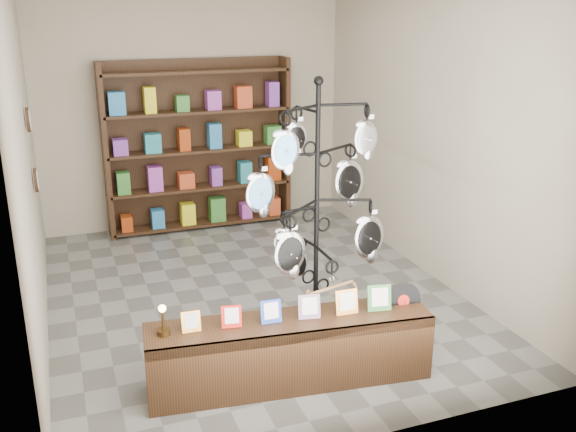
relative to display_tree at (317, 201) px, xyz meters
name	(u,v)px	position (x,y,z in m)	size (l,w,h in m)	color
ground	(252,294)	(-0.18, 1.26, -1.35)	(5.00, 5.00, 0.00)	slate
room_envelope	(249,116)	(-0.18, 1.26, 0.50)	(5.00, 5.00, 5.00)	#B8A794
display_tree	(317,201)	(0.00, 0.00, 0.00)	(1.20, 1.13, 2.34)	black
front_shelf	(290,351)	(-0.38, -0.40, -1.08)	(2.25, 0.70, 0.78)	black
back_shelving	(199,151)	(-0.18, 3.56, -0.32)	(2.42, 0.36, 2.20)	black
wall_clocks	(32,150)	(-2.15, 2.06, 0.15)	(0.03, 0.24, 0.84)	black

